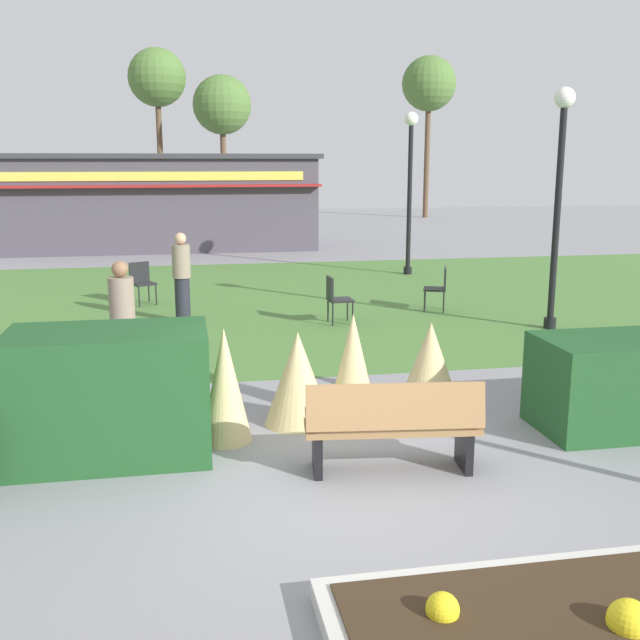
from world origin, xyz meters
TOP-DOWN VIEW (x-y plane):
  - ground_plane at (0.00, 0.00)m, footprint 80.00×80.00m
  - lawn_patch at (0.00, 9.47)m, footprint 36.00×12.00m
  - park_bench at (0.50, 0.15)m, footprint 1.75×0.72m
  - hedge_left at (-2.22, 1.07)m, footprint 1.98×1.10m
  - ornamental_grass_behind_left at (-0.18, 1.70)m, footprint 0.79×0.79m
  - ornamental_grass_behind_right at (-1.04, 1.29)m, footprint 0.56×0.56m
  - ornamental_grass_behind_center at (1.57, 2.19)m, footprint 0.75×0.75m
  - ornamental_grass_behind_far at (0.48, 1.80)m, footprint 0.61×0.61m
  - lamppost_mid at (5.09, 5.79)m, footprint 0.36×0.36m
  - lamppost_far at (4.51, 12.63)m, footprint 0.36×0.36m
  - food_kiosk at (-2.14, 20.00)m, footprint 10.78×4.17m
  - cafe_chair_west at (3.64, 7.70)m, footprint 0.56×0.56m
  - cafe_chair_east at (1.34, 6.91)m, footprint 0.46×0.46m
  - cafe_chair_north at (-2.30, 9.57)m, footprint 0.59×0.59m
  - person_strolling at (-2.26, 3.72)m, footprint 0.34×0.34m
  - person_standing at (-1.46, 7.58)m, footprint 0.34×0.34m
  - parked_car_west_slot at (-2.63, 26.28)m, footprint 4.29×2.22m
  - tree_left_bg at (0.73, 30.79)m, footprint 2.80×2.80m
  - tree_right_bg at (-2.30, 32.23)m, footprint 2.80×2.80m
  - tree_center_bg at (11.49, 32.06)m, footprint 2.80×2.80m

SIDE VIEW (x-z plane):
  - ground_plane at x=0.00m, z-range 0.00..0.00m
  - lawn_patch at x=0.00m, z-range 0.00..0.01m
  - park_bench at x=0.50m, z-range 0.01..0.96m
  - ornamental_grass_behind_center at x=1.57m, z-range 0.00..1.03m
  - cafe_chair_west at x=3.64m, z-range 0.08..0.97m
  - cafe_chair_east at x=1.34m, z-range 0.08..0.97m
  - cafe_chair_north at x=-2.30m, z-range 0.08..0.97m
  - ornamental_grass_behind_left at x=-0.18m, z-range 0.00..1.09m
  - ornamental_grass_behind_far at x=0.48m, z-range 0.00..1.26m
  - ornamental_grass_behind_right at x=-1.04m, z-range 0.00..1.26m
  - parked_car_west_slot at x=-2.63m, z-range 0.04..1.24m
  - hedge_left at x=-2.22m, z-range 0.00..1.34m
  - person_strolling at x=-2.26m, z-range 0.02..1.71m
  - person_standing at x=-1.46m, z-range 0.02..1.71m
  - food_kiosk at x=-2.14m, z-range 0.01..3.22m
  - lamppost_mid at x=5.09m, z-range 0.54..4.77m
  - lamppost_far at x=4.51m, z-range 0.54..4.77m
  - tree_left_bg at x=0.73m, z-range 2.05..9.05m
  - tree_center_bg at x=11.49m, z-range 2.66..10.95m
  - tree_right_bg at x=-2.30m, z-range 2.69..11.04m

